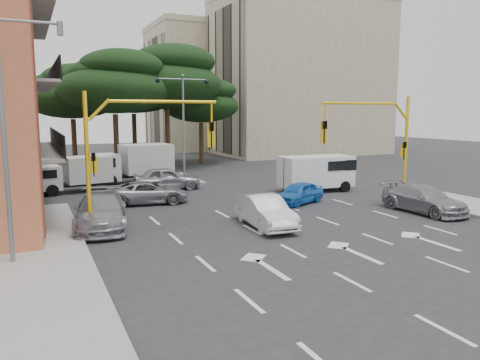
# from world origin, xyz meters

# --- Properties ---
(ground) EXTENTS (120.00, 120.00, 0.00)m
(ground) POSITION_xyz_m (0.00, 0.00, 0.00)
(ground) COLOR #28282B
(ground) RESTS_ON ground
(sidewalk_left) EXTENTS (5.00, 26.00, 0.15)m
(sidewalk_left) POSITION_xyz_m (-11.50, -4.00, 0.07)
(sidewalk_left) COLOR gray
(sidewalk_left) RESTS_ON ground
(median_strip) EXTENTS (1.40, 6.00, 0.15)m
(median_strip) POSITION_xyz_m (0.00, 16.00, 0.07)
(median_strip) COLOR gray
(median_strip) RESTS_ON ground
(apartment_beige_near) EXTENTS (20.20, 12.15, 18.70)m
(apartment_beige_near) POSITION_xyz_m (19.95, 32.00, 9.35)
(apartment_beige_near) COLOR tan
(apartment_beige_near) RESTS_ON ground
(apartment_beige_far) EXTENTS (16.20, 12.15, 16.70)m
(apartment_beige_far) POSITION_xyz_m (12.95, 44.00, 8.35)
(apartment_beige_far) COLOR tan
(apartment_beige_far) RESTS_ON ground
(pine_left_near) EXTENTS (9.15, 9.15, 10.23)m
(pine_left_near) POSITION_xyz_m (-3.94, 21.96, 7.60)
(pine_left_near) COLOR #382616
(pine_left_near) RESTS_ON ground
(pine_center) EXTENTS (9.98, 9.98, 11.16)m
(pine_center) POSITION_xyz_m (1.06, 23.96, 8.30)
(pine_center) COLOR #382616
(pine_center) RESTS_ON ground
(pine_left_far) EXTENTS (8.32, 8.32, 9.30)m
(pine_left_far) POSITION_xyz_m (-6.94, 25.96, 6.91)
(pine_left_far) COLOR #382616
(pine_left_far) RESTS_ON ground
(pine_right) EXTENTS (7.49, 7.49, 8.37)m
(pine_right) POSITION_xyz_m (5.06, 25.96, 6.22)
(pine_right) COLOR #382616
(pine_right) RESTS_ON ground
(pine_back) EXTENTS (9.15, 9.15, 10.23)m
(pine_back) POSITION_xyz_m (-0.94, 28.96, 7.60)
(pine_back) COLOR #382616
(pine_back) RESTS_ON ground
(signal_mast_right) EXTENTS (5.79, 0.37, 6.00)m
(signal_mast_right) POSITION_xyz_m (6.80, 1.99, 3.88)
(signal_mast_right) COLOR yellow
(signal_mast_right) RESTS_ON ground
(signal_mast_left) EXTENTS (5.79, 0.37, 6.00)m
(signal_mast_left) POSITION_xyz_m (-6.80, 1.99, 3.88)
(signal_mast_left) COLOR yellow
(signal_mast_left) RESTS_ON ground
(street_lamp_left) EXTENTS (2.08, 0.20, 8.00)m
(street_lamp_left) POSITION_xyz_m (-11.29, -1.00, 4.72)
(street_lamp_left) COLOR slate
(street_lamp_left) RESTS_ON sidewalk_left
(street_lamp_center) EXTENTS (4.16, 0.36, 7.77)m
(street_lamp_center) POSITION_xyz_m (0.00, 16.00, 5.43)
(street_lamp_center) COLOR slate
(street_lamp_center) RESTS_ON median_strip
(car_white_hatch) EXTENTS (1.81, 4.38, 1.41)m
(car_white_hatch) POSITION_xyz_m (-1.22, 0.26, 0.71)
(car_white_hatch) COLOR silver
(car_white_hatch) RESTS_ON ground
(car_blue_compact) EXTENTS (3.87, 2.85, 1.23)m
(car_blue_compact) POSITION_xyz_m (2.98, 4.23, 0.61)
(car_blue_compact) COLOR blue
(car_blue_compact) RESTS_ON ground
(car_silver_wagon) EXTENTS (3.06, 5.67, 1.56)m
(car_silver_wagon) POSITION_xyz_m (-8.00, 3.12, 0.78)
(car_silver_wagon) COLOR #929399
(car_silver_wagon) RESTS_ON ground
(car_silver_cross_a) EXTENTS (4.79, 2.71, 1.26)m
(car_silver_cross_a) POSITION_xyz_m (-4.75, 7.81, 0.63)
(car_silver_cross_a) COLOR gray
(car_silver_cross_a) RESTS_ON ground
(car_silver_cross_b) EXTENTS (4.65, 2.40, 1.51)m
(car_silver_cross_b) POSITION_xyz_m (-2.49, 12.04, 0.76)
(car_silver_cross_b) COLOR #989A9F
(car_silver_cross_b) RESTS_ON ground
(car_silver_parked) EXTENTS (2.14, 4.84, 1.38)m
(car_silver_parked) POSITION_xyz_m (7.66, -0.43, 0.69)
(car_silver_parked) COLOR gray
(car_silver_parked) RESTS_ON ground
(van_white) EXTENTS (4.78, 2.29, 2.36)m
(van_white) POSITION_xyz_m (6.20, 7.34, 1.18)
(van_white) COLOR white
(van_white) RESTS_ON ground
(box_truck_a) EXTENTS (4.86, 2.60, 2.28)m
(box_truck_a) POSITION_xyz_m (-8.16, 13.48, 1.14)
(box_truck_a) COLOR silver
(box_truck_a) RESTS_ON ground
(box_truck_b) EXTENTS (5.97, 3.06, 2.82)m
(box_truck_b) POSITION_xyz_m (-4.03, 15.50, 1.41)
(box_truck_b) COLOR silver
(box_truck_b) RESTS_ON ground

